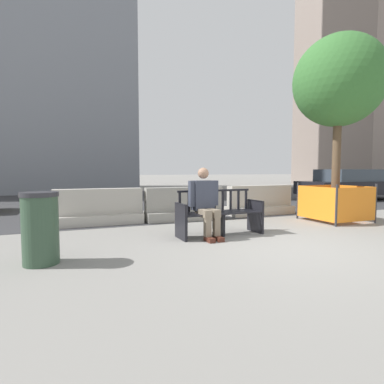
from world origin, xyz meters
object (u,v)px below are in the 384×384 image
(street_bench, at_px, (220,215))
(seated_person, at_px, (205,201))
(jersey_barrier_centre, at_px, (184,207))
(street_tree, at_px, (339,82))
(jersey_barrier_right, at_px, (260,203))
(construction_fence, at_px, (335,202))
(car_sedan_mid, at_px, (351,184))
(jersey_barrier_left, at_px, (99,210))
(trash_bin, at_px, (40,228))

(street_bench, height_order, seated_person, seated_person)
(street_bench, relative_size, jersey_barrier_centre, 0.85)
(street_bench, xyz_separation_m, street_tree, (3.48, 0.47, 3.03))
(jersey_barrier_right, bearing_deg, jersey_barrier_centre, -176.45)
(jersey_barrier_centre, relative_size, construction_fence, 1.55)
(jersey_barrier_centre, xyz_separation_m, street_tree, (3.49, -1.49, 3.09))
(car_sedan_mid, bearing_deg, jersey_barrier_right, -160.08)
(seated_person, bearing_deg, construction_fence, 8.05)
(jersey_barrier_centre, height_order, street_tree, street_tree)
(car_sedan_mid, bearing_deg, street_bench, -153.04)
(street_bench, distance_m, car_sedan_mid, 9.63)
(jersey_barrier_left, xyz_separation_m, street_tree, (5.57, -1.64, 3.09))
(street_tree, bearing_deg, seated_person, -171.95)
(street_bench, height_order, jersey_barrier_right, street_bench)
(street_bench, bearing_deg, street_tree, 7.70)
(street_bench, xyz_separation_m, jersey_barrier_centre, (-0.02, 1.96, -0.06))
(trash_bin, bearing_deg, construction_fence, 10.68)
(jersey_barrier_centre, bearing_deg, street_tree, -23.16)
(car_sedan_mid, bearing_deg, trash_bin, -156.23)
(seated_person, xyz_separation_m, construction_fence, (3.82, 0.54, -0.22))
(construction_fence, relative_size, car_sedan_mid, 0.27)
(jersey_barrier_right, bearing_deg, street_tree, -55.82)
(street_bench, bearing_deg, jersey_barrier_right, 41.81)
(construction_fence, bearing_deg, jersey_barrier_centre, 156.84)
(street_bench, bearing_deg, jersey_barrier_centre, 90.50)
(street_tree, bearing_deg, street_bench, -172.30)
(jersey_barrier_left, bearing_deg, construction_fence, -16.39)
(street_tree, xyz_separation_m, construction_fence, (0.00, -0.00, -2.95))
(street_tree, relative_size, construction_fence, 3.49)
(seated_person, relative_size, jersey_barrier_left, 0.66)
(street_bench, distance_m, construction_fence, 3.51)
(seated_person, height_order, car_sedan_mid, car_sedan_mid)
(seated_person, relative_size, trash_bin, 1.35)
(jersey_barrier_centre, bearing_deg, jersey_barrier_right, 3.55)
(jersey_barrier_right, bearing_deg, trash_bin, -152.07)
(seated_person, height_order, street_tree, street_tree)
(jersey_barrier_left, xyz_separation_m, car_sedan_mid, (10.68, 2.26, 0.34))
(construction_fence, bearing_deg, street_bench, -172.30)
(jersey_barrier_centre, height_order, jersey_barrier_left, same)
(jersey_barrier_left, relative_size, construction_fence, 1.54)
(jersey_barrier_left, bearing_deg, jersey_barrier_right, 0.03)
(street_tree, relative_size, trash_bin, 4.68)
(jersey_barrier_centre, xyz_separation_m, construction_fence, (3.49, -1.49, 0.13))
(jersey_barrier_centre, relative_size, jersey_barrier_left, 1.01)
(street_tree, bearing_deg, jersey_barrier_centre, 156.84)
(seated_person, bearing_deg, jersey_barrier_left, 128.82)
(seated_person, height_order, construction_fence, seated_person)
(construction_fence, height_order, trash_bin, trash_bin)
(jersey_barrier_left, height_order, jersey_barrier_right, same)
(jersey_barrier_right, height_order, trash_bin, trash_bin)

